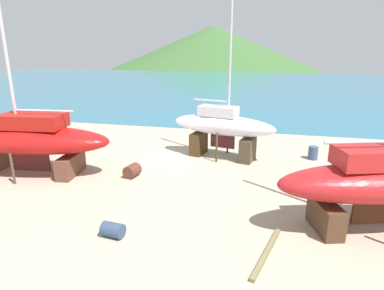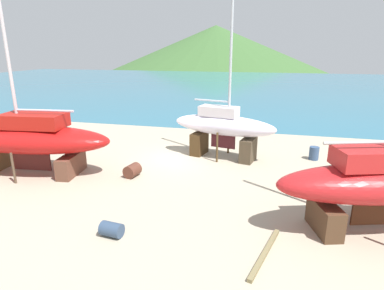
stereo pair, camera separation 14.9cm
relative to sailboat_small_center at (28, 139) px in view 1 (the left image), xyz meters
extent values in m
plane|color=tan|center=(6.89, -0.56, -1.92)|extent=(49.11, 49.11, 0.00)
cube|color=#2D6C87|center=(6.89, 46.80, -1.92)|extent=(139.24, 70.16, 0.01)
cone|color=#3C6230|center=(-14.21, 138.45, -1.92)|extent=(162.71, 162.71, 33.39)
cube|color=brown|center=(2.18, 0.26, -1.37)|extent=(0.95, 2.23, 1.09)
cylinder|color=brown|center=(0.14, -1.48, -1.12)|extent=(0.12, 0.12, 1.59)
cylinder|color=brown|center=(-0.21, 1.47, -1.12)|extent=(0.12, 0.12, 1.59)
ellipsoid|color=#B71413|center=(-0.04, 0.00, -0.04)|extent=(9.19, 3.73, 1.44)
cube|color=#4E1D1A|center=(-0.04, 0.00, -1.26)|extent=(2.14, 0.33, 1.01)
cube|color=#AF1811|center=(0.41, 0.05, 0.97)|extent=(3.38, 1.99, 0.72)
cylinder|color=silver|center=(1.07, 0.13, 1.51)|extent=(3.12, 0.48, 0.12)
cube|color=#4B3220|center=(14.46, -2.50, -1.36)|extent=(1.19, 1.88, 1.11)
cylinder|color=brown|center=(15.92, -0.78, -1.12)|extent=(0.12, 0.12, 1.59)
ellipsoid|color=red|center=(16.28, -1.93, -0.06)|extent=(7.93, 4.36, 1.37)
cube|color=#422111|center=(16.28, -1.93, -1.22)|extent=(1.77, 0.62, 0.96)
cube|color=red|center=(15.92, -2.05, 0.91)|extent=(3.01, 2.07, 0.69)
cylinder|color=#BABFBE|center=(15.37, -2.22, 1.46)|extent=(2.58, 0.90, 0.11)
cube|color=#4B3E2D|center=(11.14, 4.66, -1.22)|extent=(0.98, 1.52, 1.39)
cube|color=#453019|center=(8.01, 5.34, -1.22)|extent=(0.98, 1.52, 1.39)
cylinder|color=#513B19|center=(9.78, 5.94, -1.02)|extent=(0.12, 0.12, 1.80)
cylinder|color=#4F3C21|center=(9.37, 4.06, -1.02)|extent=(0.12, 0.12, 1.80)
ellipsoid|color=silver|center=(9.58, 5.00, 0.12)|extent=(6.63, 3.08, 1.18)
cube|color=#46191E|center=(9.58, 5.00, -0.89)|extent=(1.52, 0.41, 0.83)
cube|color=silver|center=(9.26, 5.07, 0.95)|extent=(2.48, 1.52, 0.59)
cylinder|color=silver|center=(9.89, 4.93, 4.89)|extent=(0.15, 0.15, 8.47)
cylinder|color=silver|center=(8.80, 5.17, 1.55)|extent=(2.21, 0.58, 0.11)
cylinder|color=#334762|center=(7.06, -4.68, -1.65)|extent=(0.84, 0.62, 0.53)
cylinder|color=brown|center=(-4.40, 2.97, -1.64)|extent=(1.00, 1.04, 0.55)
cylinder|color=#364E72|center=(14.99, 5.90, -1.52)|extent=(0.66, 0.66, 0.80)
cylinder|color=#5A2F22|center=(5.45, 0.74, -1.58)|extent=(0.80, 0.92, 0.67)
cube|color=olive|center=(12.42, -4.49, -1.85)|extent=(0.94, 2.99, 0.13)
camera|label=1|loc=(12.14, -13.90, 4.53)|focal=30.24mm
camera|label=2|loc=(12.29, -13.87, 4.53)|focal=30.24mm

